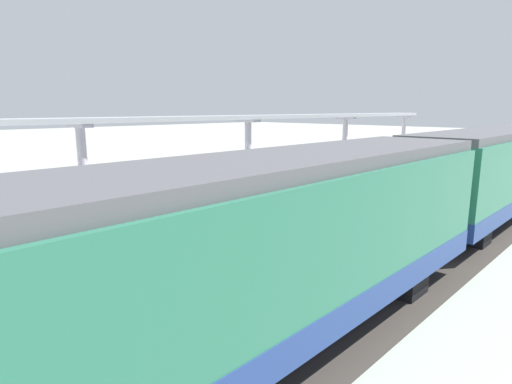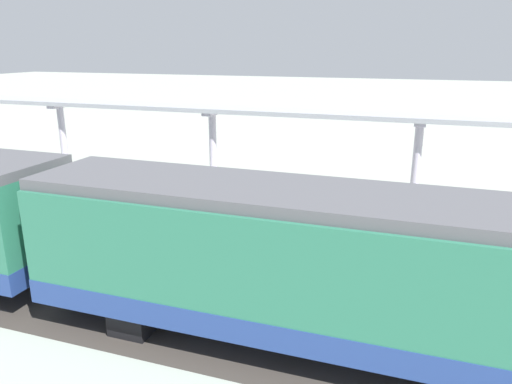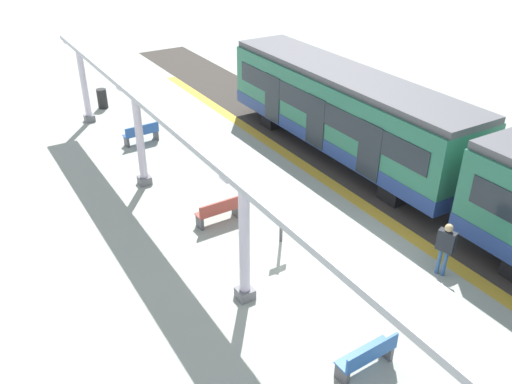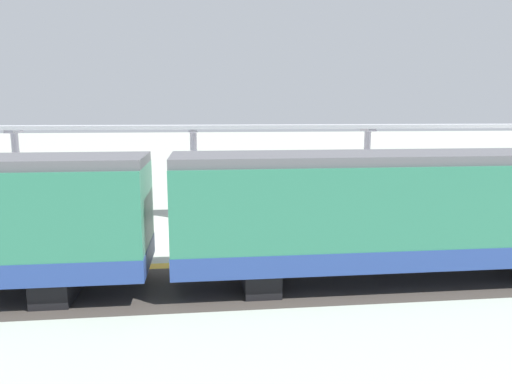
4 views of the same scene
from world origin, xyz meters
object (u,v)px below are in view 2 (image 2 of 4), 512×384
object	(u,v)px
bench_extra_slot	(120,197)
passenger_waiting_near_edge	(85,221)
bench_mid_platform	(297,217)
canopy_pillar_fourth	(64,149)
platform_info_sign	(233,197)
train_near_carriage	(316,269)
canopy_pillar_third	(213,161)
canopy_pillar_second	(415,177)

from	to	relation	value
bench_extra_slot	passenger_waiting_near_edge	world-z (taller)	passenger_waiting_near_edge
bench_extra_slot	bench_mid_platform	bearing A→B (deg)	-90.19
canopy_pillar_fourth	platform_info_sign	bearing A→B (deg)	-104.66
canopy_pillar_fourth	train_near_carriage	bearing A→B (deg)	-121.44
train_near_carriage	canopy_pillar_third	xyz separation A→B (m)	(7.76, 5.71, 0.11)
train_near_carriage	canopy_pillar_second	xyz separation A→B (m)	(7.76, -1.70, 0.11)
canopy_pillar_second	bench_mid_platform	bearing A→B (deg)	106.68
canopy_pillar_third	canopy_pillar_fourth	xyz separation A→B (m)	(0.00, 6.99, 0.00)
train_near_carriage	platform_info_sign	bearing A→B (deg)	36.04
bench_extra_slot	passenger_waiting_near_edge	xyz separation A→B (m)	(-4.12, -1.59, 0.61)
canopy_pillar_fourth	bench_extra_slot	bearing A→B (deg)	-107.94
canopy_pillar_fourth	bench_mid_platform	distance (m)	10.79
canopy_pillar_fourth	platform_info_sign	world-z (taller)	canopy_pillar_fourth
train_near_carriage	platform_info_sign	distance (m)	6.80
canopy_pillar_second	passenger_waiting_near_edge	size ratio (longest dim) A/B	2.28
bench_extra_slot	canopy_pillar_fourth	bearing A→B (deg)	72.06
train_near_carriage	canopy_pillar_third	size ratio (longest dim) A/B	3.22
canopy_pillar_third	platform_info_sign	world-z (taller)	canopy_pillar_third
train_near_carriage	canopy_pillar_fourth	distance (m)	14.88
bench_extra_slot	passenger_waiting_near_edge	bearing A→B (deg)	-158.97
bench_mid_platform	platform_info_sign	xyz separation A→B (m)	(-1.15, 1.91, 0.89)
train_near_carriage	bench_extra_slot	distance (m)	11.50
train_near_carriage	platform_info_sign	xyz separation A→B (m)	(5.48, 3.99, -0.50)
canopy_pillar_third	passenger_waiting_near_edge	distance (m)	5.66
canopy_pillar_second	passenger_waiting_near_edge	distance (m)	10.79
bench_mid_platform	passenger_waiting_near_edge	world-z (taller)	passenger_waiting_near_edge
train_near_carriage	platform_info_sign	world-z (taller)	train_near_carriage
train_near_carriage	canopy_pillar_fourth	world-z (taller)	canopy_pillar_fourth
canopy_pillar_second	canopy_pillar_fourth	distance (m)	14.40
train_near_carriage	canopy_pillar_fourth	bearing A→B (deg)	58.56
canopy_pillar_third	bench_extra_slot	distance (m)	4.02
canopy_pillar_fourth	bench_mid_platform	bearing A→B (deg)	-96.08
canopy_pillar_second	platform_info_sign	size ratio (longest dim) A/B	1.74
canopy_pillar_fourth	passenger_waiting_near_edge	bearing A→B (deg)	-136.25
train_near_carriage	passenger_waiting_near_edge	xyz separation A→B (m)	(2.53, 7.69, -0.78)
canopy_pillar_third	platform_info_sign	xyz separation A→B (m)	(-2.28, -1.72, -0.61)
bench_extra_slot	platform_info_sign	distance (m)	5.49
train_near_carriage	bench_extra_slot	bearing A→B (deg)	54.34
bench_extra_slot	passenger_waiting_near_edge	distance (m)	4.46
train_near_carriage	passenger_waiting_near_edge	world-z (taller)	train_near_carriage
train_near_carriage	bench_extra_slot	size ratio (longest dim) A/B	8.16
platform_info_sign	passenger_waiting_near_edge	size ratio (longest dim) A/B	1.31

